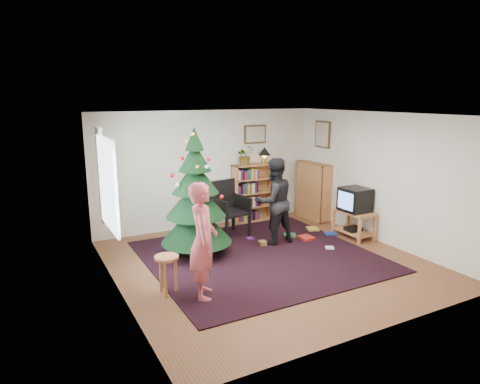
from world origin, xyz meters
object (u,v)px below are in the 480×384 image
bookshelf_right (313,190)px  armchair (227,206)px  picture_right (323,134)px  picture_back (255,134)px  potted_plant (245,155)px  table_lamp (265,152)px  bookshelf_back (253,192)px  crt_tv (355,199)px  person_by_chair (274,201)px  person_standing (203,241)px  stool (167,265)px  christmas_tree (196,203)px  tv_stand (354,222)px

bookshelf_right → armchair: bookshelf_right is taller
picture_right → picture_back: bearing=151.3°
potted_plant → picture_right: bearing=-19.7°
picture_back → picture_right: size_ratio=0.92×
armchair → table_lamp: bearing=19.4°
potted_plant → table_lamp: potted_plant is taller
bookshelf_back → crt_tv: bookshelf_back is taller
bookshelf_right → person_by_chair: 2.03m
person_standing → table_lamp: table_lamp is taller
stool → person_standing: (0.43, -0.31, 0.38)m
person_by_chair → potted_plant: 1.70m
picture_back → person_by_chair: picture_back is taller
stool → person_standing: bearing=-35.6°
crt_tv → armchair: bearing=148.8°
table_lamp → christmas_tree: bearing=-147.7°
armchair → person_by_chair: person_by_chair is taller
potted_plant → table_lamp: size_ratio=1.17×
picture_back → bookshelf_back: bearing=-133.3°
picture_back → stool: 4.43m
bookshelf_right → table_lamp: table_lamp is taller
picture_right → person_standing: bearing=-148.6°
bookshelf_right → stool: 4.78m
bookshelf_right → armchair: bearing=94.5°
armchair → table_lamp: size_ratio=3.07×
christmas_tree → person_standing: (-0.53, -1.57, -0.12)m
stool → bookshelf_right: bearing=27.3°
armchair → stool: bearing=-142.9°
christmas_tree → potted_plant: bearing=39.0°
crt_tv → potted_plant: size_ratio=1.24×
tv_stand → armchair: 2.56m
armchair → potted_plant: (0.78, 0.69, 0.90)m
christmas_tree → armchair: bearing=37.1°
picture_back → person_standing: bearing=-129.9°
christmas_tree → armchair: (0.98, 0.74, -0.34)m
bookshelf_back → potted_plant: bearing=180.0°
christmas_tree → person_standing: christmas_tree is taller
bookshelf_back → person_standing: bearing=-129.7°
potted_plant → tv_stand: bearing=-55.1°
potted_plant → table_lamp: bearing=0.0°
bookshelf_right → person_standing: person_standing is taller
picture_back → bookshelf_back: 1.30m
picture_back → picture_right: 1.51m
armchair → stool: armchair is taller
picture_right → christmas_tree: bearing=-166.2°
bookshelf_right → person_standing: bearing=123.2°
armchair → stool: (-1.95, -2.01, -0.17)m
christmas_tree → person_by_chair: bearing=-4.4°
christmas_tree → crt_tv: christmas_tree is taller
potted_plant → armchair: bearing=-138.7°
christmas_tree → table_lamp: size_ratio=6.24×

